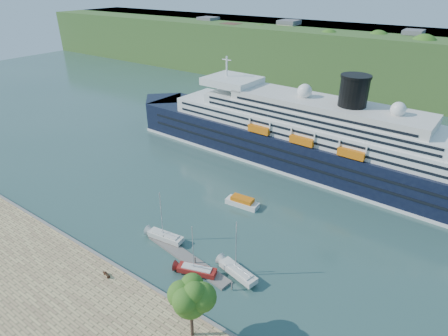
% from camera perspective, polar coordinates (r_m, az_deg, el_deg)
% --- Properties ---
extents(ground, '(400.00, 400.00, 0.00)m').
position_cam_1_polar(ground, '(66.06, -13.55, -16.24)').
color(ground, '#294A45').
rests_on(ground, ground).
extents(far_hillside, '(400.00, 50.00, 24.00)m').
position_cam_1_polar(far_hillside, '(181.45, 23.20, 14.79)').
color(far_hillside, '#325522').
rests_on(far_hillside, ground).
extents(quay_coping, '(220.00, 0.50, 0.30)m').
position_cam_1_polar(quay_coping, '(65.20, -13.80, -15.60)').
color(quay_coping, slate).
rests_on(quay_coping, promenade).
extents(cruise_ship, '(113.62, 20.46, 25.40)m').
position_cam_1_polar(cruise_ship, '(96.98, 11.79, 7.43)').
color(cruise_ship, black).
rests_on(cruise_ship, ground).
extents(park_bench, '(1.57, 0.88, 0.95)m').
position_cam_1_polar(park_bench, '(66.04, -17.46, -15.15)').
color(park_bench, '#402112').
rests_on(park_bench, promenade).
extents(promenade_tree, '(6.44, 6.44, 10.66)m').
position_cam_1_polar(promenade_tree, '(52.07, -5.08, -20.28)').
color(promenade_tree, '#2A631A').
rests_on(promenade_tree, promenade).
extents(floating_pontoon, '(19.55, 5.10, 0.43)m').
position_cam_1_polar(floating_pontoon, '(68.32, -5.67, -13.49)').
color(floating_pontoon, gray).
rests_on(floating_pontoon, ground).
extents(sailboat_white_near, '(7.95, 3.13, 9.99)m').
position_cam_1_polar(sailboat_white_near, '(69.94, -9.12, -7.70)').
color(sailboat_white_near, silver).
rests_on(sailboat_white_near, ground).
extents(sailboat_red, '(7.51, 4.24, 9.36)m').
position_cam_1_polar(sailboat_red, '(62.31, -4.28, -12.75)').
color(sailboat_red, maroon).
rests_on(sailboat_red, ground).
extents(sailboat_white_far, '(8.31, 3.93, 10.35)m').
position_cam_1_polar(sailboat_white_far, '(61.46, 2.22, -12.74)').
color(sailboat_white_far, silver).
rests_on(sailboat_white_far, ground).
extents(tender_launch, '(7.58, 3.13, 2.05)m').
position_cam_1_polar(tender_launch, '(81.58, 2.80, -5.12)').
color(tender_launch, orange).
rests_on(tender_launch, ground).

